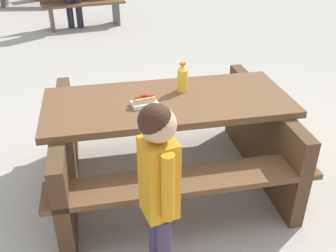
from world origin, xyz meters
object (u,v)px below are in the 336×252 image
object	(u,v)px
child_in_coat	(159,179)
park_bench_near	(83,2)
hotdog_tray	(144,102)
soda_bottle	(182,78)
picnic_table	(168,135)

from	to	relation	value
child_in_coat	park_bench_near	size ratio (longest dim) A/B	0.77
hotdog_tray	park_bench_near	xyz separation A→B (m)	(1.22, -4.90, -0.33)
hotdog_tray	soda_bottle	bearing A→B (deg)	-140.10
hotdog_tray	park_bench_near	size ratio (longest dim) A/B	0.13
picnic_table	hotdog_tray	bearing A→B (deg)	28.87
soda_bottle	park_bench_near	distance (m)	4.92
soda_bottle	picnic_table	bearing A→B (deg)	51.64
soda_bottle	hotdog_tray	distance (m)	0.38
picnic_table	park_bench_near	xyz separation A→B (m)	(1.39, -4.81, 0.00)
soda_bottle	park_bench_near	size ratio (longest dim) A/B	0.15
picnic_table	soda_bottle	xyz separation A→B (m)	(-0.11, -0.14, 0.41)
picnic_table	hotdog_tray	distance (m)	0.39
hotdog_tray	child_in_coat	world-z (taller)	child_in_coat
child_in_coat	park_bench_near	bearing A→B (deg)	-77.26
hotdog_tray	child_in_coat	xyz separation A→B (m)	(-0.08, 0.86, -0.02)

